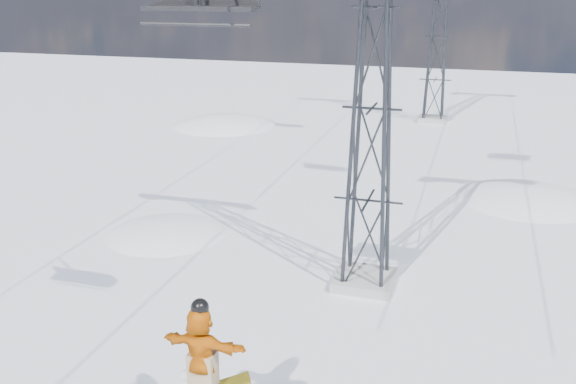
{
  "coord_description": "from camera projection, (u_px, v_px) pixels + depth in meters",
  "views": [
    {
      "loc": [
        3.69,
        -9.81,
        8.96
      ],
      "look_at": [
        -0.73,
        4.85,
        3.87
      ],
      "focal_mm": 40.0,
      "sensor_mm": 36.0,
      "label": 1
    }
  ],
  "objects": [
    {
      "name": "lift_tower_near",
      "position": [
        372.0,
        110.0,
        18.08
      ],
      "size": [
        5.2,
        1.8,
        11.43
      ],
      "color": "#999999",
      "rests_on": "ground"
    },
    {
      "name": "lift_tower_far",
      "position": [
        438.0,
        37.0,
        40.79
      ],
      "size": [
        5.2,
        1.8,
        11.43
      ],
      "color": "#999999",
      "rests_on": "ground"
    },
    {
      "name": "snow_terrain",
      "position": [
        303.0,
        323.0,
        36.39
      ],
      "size": [
        39.0,
        37.0,
        22.0
      ],
      "color": "white",
      "rests_on": "ground"
    }
  ]
}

